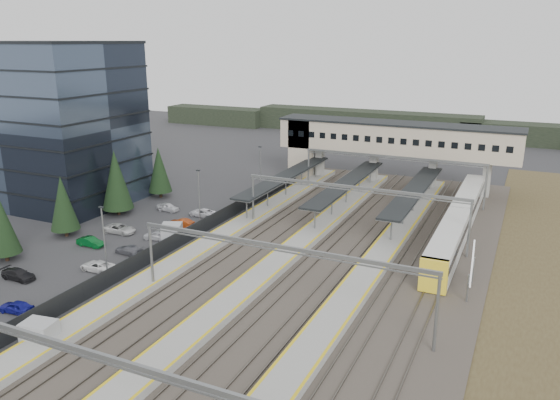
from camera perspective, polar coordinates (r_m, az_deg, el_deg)
The scene contains 15 objects.
ground at distance 62.74m, azimuth -7.13°, elevation -6.69°, with size 220.00×220.00×0.00m, color #2B2B2D.
office_building at distance 91.29m, azimuth -22.97°, elevation 7.40°, with size 24.30×18.30×24.30m.
conifer_row at distance 72.21m, azimuth -23.95°, elevation -0.82°, with size 4.42×49.82×9.50m.
car_park at distance 65.80m, azimuth -20.38°, elevation -5.97°, with size 10.40×44.47×1.21m.
lampposts at distance 66.54m, azimuth -12.56°, elevation -1.61°, with size 0.50×53.25×8.07m.
fence at distance 69.62m, azimuth -9.54°, elevation -3.53°, with size 0.08×90.00×2.00m.
relay_cabin_near at distance 50.53m, azimuth -23.83°, elevation -12.69°, with size 2.91×2.32×2.21m.
relay_cabin_far at distance 70.34m, azimuth -11.23°, elevation -3.31°, with size 3.05×2.84×2.23m.
rail_corridor at distance 62.77m, azimuth 2.61°, elevation -6.27°, with size 34.00×90.00×0.92m.
canopies at distance 82.04m, azimuth 6.99°, elevation 1.79°, with size 23.10×30.00×3.28m.
footbridge at distance 95.09m, azimuth 10.32°, elevation 6.14°, with size 40.40×6.40×11.20m.
gantries at distance 58.11m, azimuth 4.36°, elevation -2.19°, with size 28.40×62.28×7.17m.
train at distance 74.01m, azimuth 18.18°, elevation -2.12°, with size 2.78×38.57×3.49m.
billboard at distance 57.48m, azimuth 19.44°, elevation -6.35°, with size 0.57×5.66×4.75m.
treeline_far at distance 142.76m, azimuth 21.82°, elevation 6.59°, with size 170.00×19.00×7.00m.
Camera 1 is at (31.11, -48.66, 24.52)m, focal length 35.00 mm.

